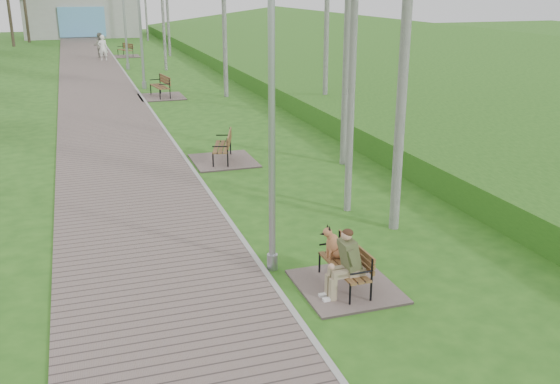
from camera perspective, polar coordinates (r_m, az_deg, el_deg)
The scene contains 14 objects.
ground at distance 13.13m, azimuth -4.62°, elevation -2.83°, with size 120.00×120.00×0.00m, color #275818.
walkway at distance 33.75m, azimuth -16.57°, elevation 9.69°, with size 3.50×67.00×0.04m, color #72615D.
kerb at distance 33.85m, azimuth -13.57°, elevation 9.97°, with size 0.10×67.00×0.05m, color #999993.
embankment at distance 35.50m, azimuth 6.64°, elevation 10.69°, with size 14.00×70.00×1.60m, color #458426.
building_north at distance 62.95m, azimuth -17.76°, elevation 15.16°, with size 10.00×5.20×4.00m.
bench_main at distance 10.24m, azimuth 5.77°, elevation -6.99°, with size 1.55×1.72×1.35m.
bench_second at distance 17.61m, azimuth -5.30°, elevation 3.39°, with size 1.71×1.90×1.05m.
bench_third at distance 28.26m, azimuth -10.88°, elevation 8.94°, with size 1.92×2.13×1.18m.
bench_far at distance 45.04m, azimuth -13.94°, elevation 12.18°, with size 1.78×1.98×1.09m.
lamp_post_near at distance 10.26m, azimuth -0.75°, elevation 4.56°, with size 0.19×0.19×4.90m.
lamp_post_second at distance 30.52m, azimuth -12.62°, elevation 14.14°, with size 0.22×0.22×5.69m.
lamp_post_third at distance 37.93m, azimuth -14.01°, elevation 14.77°, with size 0.22×0.22×5.62m.
pedestrian_near at distance 42.80m, azimuth -15.90°, elevation 12.55°, with size 0.60×0.39×1.64m, color white.
pedestrian_far at distance 44.35m, azimuth -16.17°, elevation 12.74°, with size 0.81×0.63×1.67m, color gray.
Camera 1 is at (-2.83, -11.90, 4.77)m, focal length 40.00 mm.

